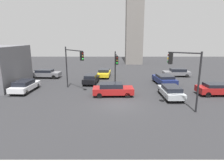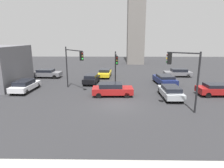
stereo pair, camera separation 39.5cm
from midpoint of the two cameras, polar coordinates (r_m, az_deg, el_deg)
ground_plane at (r=19.26m, az=2.15°, el=-6.01°), size 99.48×99.48×0.00m
traffic_light_0 at (r=24.12m, az=-10.83°, el=6.92°), size 2.81×3.37×5.32m
traffic_light_1 at (r=24.98m, az=1.65°, el=6.31°), size 0.40×3.98×4.62m
traffic_light_2 at (r=18.02m, az=20.91°, el=4.23°), size 2.52×1.55×5.31m
car_0 at (r=27.71m, az=-5.69°, el=1.55°), size 2.17×4.09×1.35m
car_1 at (r=28.16m, az=15.65°, el=1.32°), size 2.56×4.93×1.36m
car_2 at (r=33.55m, az=-18.33°, el=3.03°), size 4.67×2.24×1.37m
car_3 at (r=32.46m, az=-1.79°, el=3.33°), size 2.19×4.55×1.32m
car_4 at (r=34.64m, az=19.15°, el=3.23°), size 4.44×1.99×1.35m
car_5 at (r=25.83m, az=-23.84°, el=-0.37°), size 2.17×4.67×1.41m
car_6 at (r=21.82m, az=0.55°, el=-1.55°), size 4.59×2.04×1.47m
car_7 at (r=25.10m, az=29.23°, el=-1.36°), size 4.71×2.07×1.37m
car_8 at (r=22.03m, az=17.34°, el=-2.13°), size 1.87×4.53×1.34m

